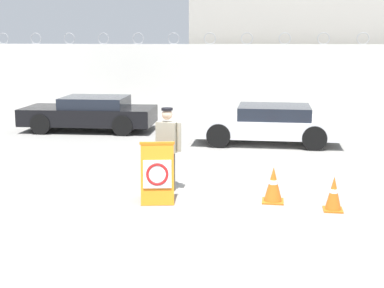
{
  "coord_description": "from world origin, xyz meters",
  "views": [
    {
      "loc": [
        1.22,
        -10.3,
        3.1
      ],
      "look_at": [
        -0.53,
        0.74,
        0.89
      ],
      "focal_mm": 50.0,
      "sensor_mm": 36.0,
      "label": 1
    }
  ],
  "objects_px": {
    "traffic_cone_mid": "(334,194)",
    "security_guard": "(167,145)",
    "barricade_sign": "(157,172)",
    "parked_car_front_coupe": "(90,113)",
    "parked_car_rear_sedan": "(268,124)",
    "traffic_cone_near": "(273,185)"
  },
  "relations": [
    {
      "from": "security_guard",
      "to": "traffic_cone_mid",
      "type": "bearing_deg",
      "value": 178.23
    },
    {
      "from": "barricade_sign",
      "to": "parked_car_front_coupe",
      "type": "distance_m",
      "value": 8.57
    },
    {
      "from": "security_guard",
      "to": "traffic_cone_near",
      "type": "relative_size",
      "value": 2.49
    },
    {
      "from": "security_guard",
      "to": "parked_car_front_coupe",
      "type": "relative_size",
      "value": 0.38
    },
    {
      "from": "barricade_sign",
      "to": "parked_car_rear_sedan",
      "type": "xyz_separation_m",
      "value": [
        1.99,
        6.24,
        0.01
      ]
    },
    {
      "from": "traffic_cone_near",
      "to": "traffic_cone_mid",
      "type": "xyz_separation_m",
      "value": [
        1.09,
        -0.35,
        -0.02
      ]
    },
    {
      "from": "traffic_cone_mid",
      "to": "barricade_sign",
      "type": "bearing_deg",
      "value": 178.86
    },
    {
      "from": "traffic_cone_near",
      "to": "parked_car_front_coupe",
      "type": "distance_m",
      "value": 9.59
    },
    {
      "from": "barricade_sign",
      "to": "security_guard",
      "type": "distance_m",
      "value": 0.87
    },
    {
      "from": "security_guard",
      "to": "barricade_sign",
      "type": "bearing_deg",
      "value": 100.02
    },
    {
      "from": "parked_car_rear_sedan",
      "to": "parked_car_front_coupe",
      "type": "bearing_deg",
      "value": -12.96
    },
    {
      "from": "traffic_cone_mid",
      "to": "parked_car_rear_sedan",
      "type": "bearing_deg",
      "value": 101.74
    },
    {
      "from": "traffic_cone_near",
      "to": "parked_car_front_coupe",
      "type": "relative_size",
      "value": 0.15
    },
    {
      "from": "parked_car_front_coupe",
      "to": "security_guard",
      "type": "bearing_deg",
      "value": 117.75
    },
    {
      "from": "security_guard",
      "to": "parked_car_front_coupe",
      "type": "height_order",
      "value": "security_guard"
    },
    {
      "from": "parked_car_front_coupe",
      "to": "parked_car_rear_sedan",
      "type": "relative_size",
      "value": 1.03
    },
    {
      "from": "traffic_cone_mid",
      "to": "parked_car_front_coupe",
      "type": "distance_m",
      "value": 10.58
    },
    {
      "from": "barricade_sign",
      "to": "parked_car_rear_sedan",
      "type": "height_order",
      "value": "barricade_sign"
    },
    {
      "from": "barricade_sign",
      "to": "parked_car_front_coupe",
      "type": "xyz_separation_m",
      "value": [
        -4.04,
        7.56,
        0.02
      ]
    },
    {
      "from": "barricade_sign",
      "to": "traffic_cone_mid",
      "type": "distance_m",
      "value": 3.31
    },
    {
      "from": "traffic_cone_mid",
      "to": "traffic_cone_near",
      "type": "bearing_deg",
      "value": 162.03
    },
    {
      "from": "traffic_cone_mid",
      "to": "security_guard",
      "type": "bearing_deg",
      "value": 165.38
    }
  ]
}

